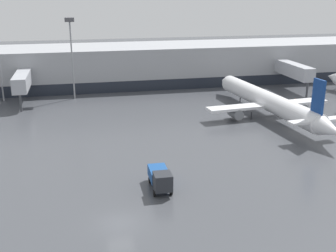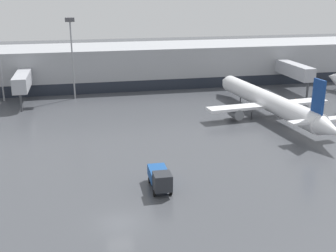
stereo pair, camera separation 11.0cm
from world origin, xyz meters
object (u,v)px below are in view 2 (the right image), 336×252
Objects in this scene: service_truck_1 at (160,177)px; traffic_cone_1 at (296,100)px; apron_light_mast_2 at (71,34)px; parked_jet_0 at (269,102)px.

traffic_cone_1 is at bearing 134.57° from service_truck_1.
apron_light_mast_2 is at bearing 164.78° from traffic_cone_1.
parked_jet_0 reaches higher than traffic_cone_1.
apron_light_mast_2 is (-43.17, 11.74, 12.64)m from traffic_cone_1.
apron_light_mast_2 reaches higher than traffic_cone_1.
service_truck_1 reaches higher than traffic_cone_1.
service_truck_1 is at bearing 129.28° from parked_jet_0.
service_truck_1 is 46.66m from apron_light_mast_2.
parked_jet_0 is 33.79m from service_truck_1.
service_truck_1 is 0.33× the size of apron_light_mast_2.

